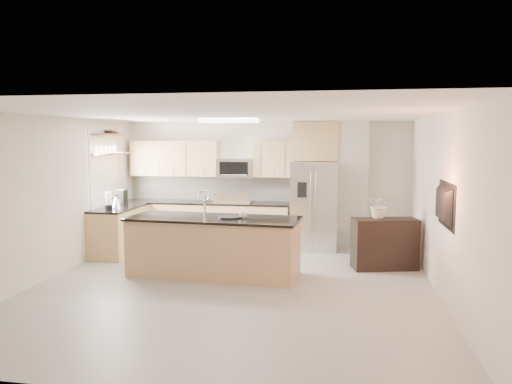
% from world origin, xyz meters
% --- Properties ---
extents(floor, '(6.50, 6.50, 0.00)m').
position_xyz_m(floor, '(0.00, 0.00, 0.00)').
color(floor, '#A19D99').
rests_on(floor, ground).
extents(ceiling, '(6.00, 6.50, 0.02)m').
position_xyz_m(ceiling, '(0.00, 0.00, 2.60)').
color(ceiling, white).
rests_on(ceiling, wall_back).
extents(wall_back, '(6.00, 0.02, 2.60)m').
position_xyz_m(wall_back, '(0.00, 3.25, 1.30)').
color(wall_back, beige).
rests_on(wall_back, floor).
extents(wall_front, '(6.00, 0.02, 2.60)m').
position_xyz_m(wall_front, '(0.00, -3.25, 1.30)').
color(wall_front, beige).
rests_on(wall_front, floor).
extents(wall_left, '(0.02, 6.50, 2.60)m').
position_xyz_m(wall_left, '(-3.00, 0.00, 1.30)').
color(wall_left, beige).
rests_on(wall_left, floor).
extents(wall_right, '(0.02, 6.50, 2.60)m').
position_xyz_m(wall_right, '(3.00, 0.00, 1.30)').
color(wall_right, beige).
rests_on(wall_right, floor).
extents(back_counter, '(3.55, 0.66, 1.44)m').
position_xyz_m(back_counter, '(-1.23, 2.93, 0.47)').
color(back_counter, tan).
rests_on(back_counter, floor).
extents(left_counter, '(0.66, 1.50, 0.92)m').
position_xyz_m(left_counter, '(-2.67, 1.85, 0.46)').
color(left_counter, tan).
rests_on(left_counter, floor).
extents(range, '(0.76, 0.64, 1.14)m').
position_xyz_m(range, '(-0.60, 2.92, 0.47)').
color(range, black).
rests_on(range, floor).
extents(upper_cabinets, '(3.50, 0.33, 0.75)m').
position_xyz_m(upper_cabinets, '(-1.30, 3.09, 1.83)').
color(upper_cabinets, tan).
rests_on(upper_cabinets, wall_back).
extents(microwave, '(0.76, 0.40, 0.40)m').
position_xyz_m(microwave, '(-0.60, 3.04, 1.63)').
color(microwave, '#BABABC').
rests_on(microwave, upper_cabinets).
extents(refrigerator, '(0.92, 0.78, 1.78)m').
position_xyz_m(refrigerator, '(1.06, 2.87, 0.89)').
color(refrigerator, '#BABABC').
rests_on(refrigerator, floor).
extents(partition_column, '(0.60, 0.30, 2.60)m').
position_xyz_m(partition_column, '(1.82, 3.10, 1.30)').
color(partition_column, beige).
rests_on(partition_column, floor).
extents(window, '(0.04, 1.15, 1.65)m').
position_xyz_m(window, '(-2.98, 1.85, 1.65)').
color(window, white).
rests_on(window, wall_left).
extents(shelf_lower, '(0.30, 1.20, 0.04)m').
position_xyz_m(shelf_lower, '(-2.85, 1.95, 1.95)').
color(shelf_lower, olive).
rests_on(shelf_lower, wall_left).
extents(shelf_upper, '(0.30, 1.20, 0.04)m').
position_xyz_m(shelf_upper, '(-2.85, 1.95, 2.32)').
color(shelf_upper, olive).
rests_on(shelf_upper, wall_left).
extents(ceiling_fixture, '(1.00, 0.50, 0.06)m').
position_xyz_m(ceiling_fixture, '(-0.40, 1.60, 2.56)').
color(ceiling_fixture, white).
rests_on(ceiling_fixture, ceiling).
extents(island, '(2.85, 1.18, 1.39)m').
position_xyz_m(island, '(-0.45, 0.61, 0.48)').
color(island, tan).
rests_on(island, floor).
extents(credenza, '(1.17, 0.71, 0.87)m').
position_xyz_m(credenza, '(2.35, 1.51, 0.44)').
color(credenza, black).
rests_on(credenza, floor).
extents(cup, '(0.16, 0.16, 0.10)m').
position_xyz_m(cup, '(0.04, 0.60, 1.02)').
color(cup, white).
rests_on(cup, island).
extents(platter, '(0.47, 0.47, 0.02)m').
position_xyz_m(platter, '(-0.18, 0.62, 0.97)').
color(platter, black).
rests_on(platter, island).
extents(blender, '(0.14, 0.14, 0.33)m').
position_xyz_m(blender, '(-2.67, 1.42, 1.07)').
color(blender, black).
rests_on(blender, left_counter).
extents(kettle, '(0.22, 0.22, 0.28)m').
position_xyz_m(kettle, '(-2.63, 1.63, 1.04)').
color(kettle, '#BABABC').
rests_on(kettle, left_counter).
extents(coffee_maker, '(0.17, 0.21, 0.32)m').
position_xyz_m(coffee_maker, '(-2.70, 2.02, 1.07)').
color(coffee_maker, black).
rests_on(coffee_maker, left_counter).
extents(bowl, '(0.47, 0.47, 0.10)m').
position_xyz_m(bowl, '(-2.85, 2.00, 2.39)').
color(bowl, '#BABABC').
rests_on(bowl, shelf_upper).
extents(flower_vase, '(0.75, 0.70, 0.68)m').
position_xyz_m(flower_vase, '(2.25, 1.57, 1.21)').
color(flower_vase, silver).
rests_on(flower_vase, credenza).
extents(television, '(0.14, 1.08, 0.62)m').
position_xyz_m(television, '(2.91, -0.20, 1.35)').
color(television, black).
rests_on(television, wall_right).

